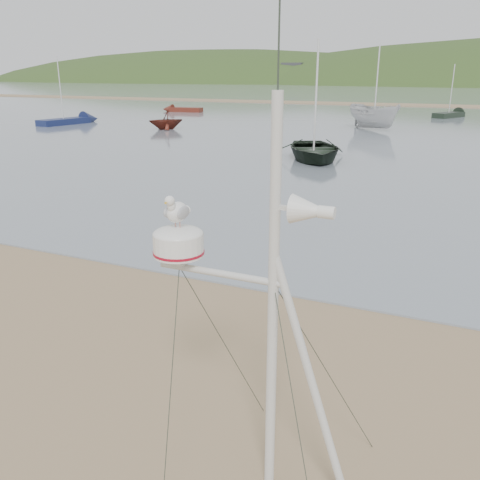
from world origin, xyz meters
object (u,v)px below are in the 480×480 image
at_px(mast_rig, 264,389).
at_px(boat_white, 376,94).
at_px(dinghy_red_far, 178,109).
at_px(sailboat_dark_mid, 455,114).
at_px(sailboat_blue_near, 78,120).
at_px(boat_dark, 316,108).
at_px(boat_red, 165,112).

relative_size(mast_rig, boat_white, 0.94).
distance_m(mast_rig, boat_white, 37.36).
xyz_separation_m(dinghy_red_far, sailboat_dark_mid, (29.23, 5.48, 0.01)).
bearing_deg(sailboat_blue_near, mast_rig, -46.40).
xyz_separation_m(boat_dark, sailboat_blue_near, (-24.74, 10.82, -2.34)).
bearing_deg(boat_red, boat_dark, 8.14).
xyz_separation_m(mast_rig, boat_dark, (-5.61, 21.06, 1.42)).
height_order(boat_dark, sailboat_dark_mid, boat_dark).
bearing_deg(boat_white, boat_dark, -139.85).
relative_size(boat_white, dinghy_red_far, 1.09).
distance_m(mast_rig, dinghy_red_far, 55.79).
xyz_separation_m(mast_rig, sailboat_dark_mid, (-0.16, 52.90, -0.92)).
bearing_deg(boat_dark, sailboat_dark_mid, 55.31).
xyz_separation_m(boat_red, sailboat_blue_near, (-9.88, 1.16, -1.08)).
bearing_deg(sailboat_dark_mid, boat_dark, -99.73).
relative_size(boat_red, boat_white, 0.50).
bearing_deg(mast_rig, boat_dark, 104.93).
height_order(sailboat_blue_near, sailboat_dark_mid, sailboat_blue_near).
bearing_deg(boat_white, sailboat_blue_near, 142.25).
bearing_deg(sailboat_dark_mid, boat_white, -108.33).
relative_size(boat_dark, boat_red, 1.93).
distance_m(boat_white, sailboat_dark_mid, 16.99).
distance_m(mast_rig, boat_red, 36.91).
distance_m(boat_red, dinghy_red_far, 18.97).
distance_m(boat_dark, sailboat_dark_mid, 32.39).
height_order(dinghy_red_far, sailboat_dark_mid, sailboat_dark_mid).
xyz_separation_m(boat_white, sailboat_dark_mid, (5.29, 15.97, -2.41)).
relative_size(boat_dark, boat_white, 0.97).
bearing_deg(sailboat_blue_near, boat_red, -6.72).
height_order(mast_rig, boat_red, mast_rig).
bearing_deg(dinghy_red_far, mast_rig, -58.22).
bearing_deg(boat_dark, boat_white, 64.43).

